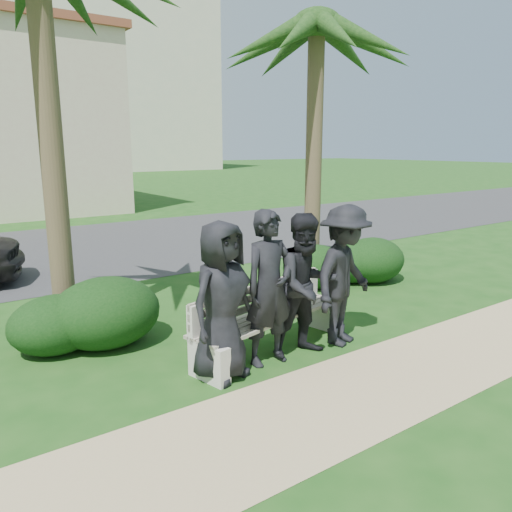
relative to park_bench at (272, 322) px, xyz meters
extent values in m
plane|color=#184814|center=(0.90, 0.32, -0.39)|extent=(160.00, 160.00, 0.00)
cube|color=tan|center=(0.90, -1.48, -0.39)|extent=(30.00, 1.60, 0.01)
cube|color=#2D2D30|center=(0.90, 8.32, -0.39)|extent=(160.00, 8.00, 0.01)
cube|color=beige|center=(-0.10, 18.32, 3.11)|extent=(8.00, 8.00, 7.00)
cube|color=#EFE0C8|center=(14.90, 55.32, 9.61)|extent=(26.00, 18.00, 20.00)
cube|color=gray|center=(0.00, -0.04, 0.07)|extent=(2.51, 1.06, 0.04)
cube|color=gray|center=(0.00, 0.20, 0.33)|extent=(2.40, 0.55, 0.29)
cube|color=beige|center=(-1.14, -0.04, -0.16)|extent=(0.28, 0.58, 0.45)
cube|color=beige|center=(1.14, -0.04, -0.16)|extent=(0.28, 0.58, 0.45)
imported|color=black|center=(-0.94, -0.29, 0.54)|extent=(1.04, 0.82, 1.86)
imported|color=black|center=(-0.25, -0.27, 0.58)|extent=(0.70, 0.46, 1.93)
imported|color=black|center=(0.29, -0.34, 0.54)|extent=(0.96, 0.78, 1.85)
imported|color=black|center=(0.95, -0.36, 0.57)|extent=(1.39, 1.05, 1.91)
ellipsoid|color=black|center=(-2.33, 1.63, 0.00)|extent=(1.20, 0.99, 0.78)
ellipsoid|color=black|center=(-1.71, 1.47, 0.10)|extent=(1.49, 1.23, 0.97)
ellipsoid|color=black|center=(2.53, 1.98, 0.04)|extent=(1.30, 1.07, 0.85)
ellipsoid|color=black|center=(3.48, 1.82, 0.04)|extent=(1.32, 1.09, 0.86)
ellipsoid|color=black|center=(3.76, 1.62, 0.07)|extent=(1.40, 1.15, 0.91)
cylinder|color=brown|center=(-2.02, 2.32, 2.20)|extent=(0.32, 0.32, 5.17)
cylinder|color=brown|center=(2.92, 2.51, 2.06)|extent=(0.32, 0.32, 4.89)
camera|label=1|loc=(-3.78, -4.95, 2.26)|focal=35.00mm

